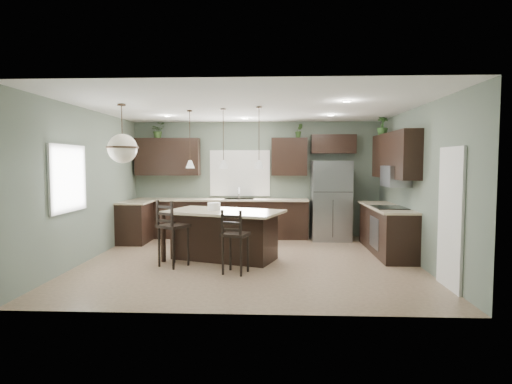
% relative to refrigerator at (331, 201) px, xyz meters
% --- Properties ---
extents(ground, '(6.00, 6.00, 0.00)m').
position_rel_refrigerator_xyz_m(ground, '(-1.77, -2.27, -0.93)').
color(ground, '#9E8466').
rests_on(ground, ground).
extents(pantry_door, '(0.04, 0.82, 2.04)m').
position_rel_refrigerator_xyz_m(pantry_door, '(1.21, -3.82, 0.09)').
color(pantry_door, white).
rests_on(pantry_door, ground).
extents(window_back, '(1.35, 0.02, 1.00)m').
position_rel_refrigerator_xyz_m(window_back, '(-2.17, 0.46, 0.62)').
color(window_back, white).
rests_on(window_back, room_shell).
extents(window_left, '(0.02, 1.10, 1.00)m').
position_rel_refrigerator_xyz_m(window_left, '(-4.75, -3.07, 0.62)').
color(window_left, white).
rests_on(window_left, room_shell).
extents(left_return_cabs, '(0.60, 0.90, 0.90)m').
position_rel_refrigerator_xyz_m(left_return_cabs, '(-4.47, -0.57, -0.48)').
color(left_return_cabs, black).
rests_on(left_return_cabs, ground).
extents(left_return_countertop, '(0.66, 0.96, 0.04)m').
position_rel_refrigerator_xyz_m(left_return_countertop, '(-4.45, -0.57, -0.01)').
color(left_return_countertop, beige).
rests_on(left_return_countertop, left_return_cabs).
extents(back_lower_cabs, '(4.20, 0.60, 0.90)m').
position_rel_refrigerator_xyz_m(back_lower_cabs, '(-2.62, 0.18, -0.48)').
color(back_lower_cabs, black).
rests_on(back_lower_cabs, ground).
extents(back_countertop, '(4.20, 0.66, 0.04)m').
position_rel_refrigerator_xyz_m(back_countertop, '(-2.62, 0.16, -0.01)').
color(back_countertop, beige).
rests_on(back_countertop, back_lower_cabs).
extents(sink_inset, '(0.70, 0.45, 0.01)m').
position_rel_refrigerator_xyz_m(sink_inset, '(-2.17, 0.16, 0.01)').
color(sink_inset, gray).
rests_on(sink_inset, back_countertop).
extents(faucet, '(0.02, 0.02, 0.28)m').
position_rel_refrigerator_xyz_m(faucet, '(-2.17, 0.13, 0.16)').
color(faucet, silver).
rests_on(faucet, back_countertop).
extents(back_upper_left, '(1.55, 0.34, 0.90)m').
position_rel_refrigerator_xyz_m(back_upper_left, '(-3.92, 0.31, 1.02)').
color(back_upper_left, black).
rests_on(back_upper_left, room_shell).
extents(back_upper_right, '(0.85, 0.34, 0.90)m').
position_rel_refrigerator_xyz_m(back_upper_right, '(-0.97, 0.31, 1.02)').
color(back_upper_right, black).
rests_on(back_upper_right, room_shell).
extents(fridge_header, '(1.05, 0.34, 0.45)m').
position_rel_refrigerator_xyz_m(fridge_header, '(0.08, 0.31, 1.32)').
color(fridge_header, black).
rests_on(fridge_header, room_shell).
extents(right_lower_cabs, '(0.60, 2.35, 0.90)m').
position_rel_refrigerator_xyz_m(right_lower_cabs, '(0.93, -1.40, -0.48)').
color(right_lower_cabs, black).
rests_on(right_lower_cabs, ground).
extents(right_countertop, '(0.66, 2.35, 0.04)m').
position_rel_refrigerator_xyz_m(right_countertop, '(0.91, -1.40, -0.01)').
color(right_countertop, beige).
rests_on(right_countertop, right_lower_cabs).
extents(cooktop, '(0.58, 0.75, 0.02)m').
position_rel_refrigerator_xyz_m(cooktop, '(0.91, -1.67, 0.02)').
color(cooktop, black).
rests_on(cooktop, right_countertop).
extents(wall_oven_front, '(0.01, 0.72, 0.60)m').
position_rel_refrigerator_xyz_m(wall_oven_front, '(0.63, -1.67, -0.48)').
color(wall_oven_front, gray).
rests_on(wall_oven_front, right_lower_cabs).
extents(right_upper_cabs, '(0.34, 2.35, 0.90)m').
position_rel_refrigerator_xyz_m(right_upper_cabs, '(1.06, -1.40, 1.02)').
color(right_upper_cabs, black).
rests_on(right_upper_cabs, room_shell).
extents(microwave, '(0.40, 0.75, 0.40)m').
position_rel_refrigerator_xyz_m(microwave, '(1.01, -1.67, 0.62)').
color(microwave, gray).
rests_on(microwave, right_upper_cabs).
extents(refrigerator, '(0.90, 0.74, 1.85)m').
position_rel_refrigerator_xyz_m(refrigerator, '(0.00, 0.00, 0.00)').
color(refrigerator, gray).
rests_on(refrigerator, ground).
extents(kitchen_island, '(2.36, 1.80, 0.92)m').
position_rel_refrigerator_xyz_m(kitchen_island, '(-2.25, -2.19, -0.46)').
color(kitchen_island, black).
rests_on(kitchen_island, ground).
extents(serving_dish, '(0.24, 0.24, 0.14)m').
position_rel_refrigerator_xyz_m(serving_dish, '(-2.44, -2.12, 0.07)').
color(serving_dish, white).
rests_on(serving_dish, kitchen_island).
extents(bar_stool_left, '(0.60, 0.60, 1.17)m').
position_rel_refrigerator_xyz_m(bar_stool_left, '(-3.07, -2.72, -0.34)').
color(bar_stool_left, black).
rests_on(bar_stool_left, ground).
extents(bar_stool_right, '(0.49, 0.49, 1.06)m').
position_rel_refrigerator_xyz_m(bar_stool_right, '(-1.95, -3.15, -0.39)').
color(bar_stool_right, black).
rests_on(bar_stool_right, ground).
extents(pendant_left, '(0.17, 0.17, 1.10)m').
position_rel_refrigerator_xyz_m(pendant_left, '(-2.92, -1.96, 1.32)').
color(pendant_left, white).
rests_on(pendant_left, room_shell).
extents(pendant_center, '(0.17, 0.17, 1.10)m').
position_rel_refrigerator_xyz_m(pendant_center, '(-2.25, -2.19, 1.32)').
color(pendant_center, white).
rests_on(pendant_center, room_shell).
extents(pendant_right, '(0.17, 0.17, 1.10)m').
position_rel_refrigerator_xyz_m(pendant_right, '(-1.59, -2.41, 1.32)').
color(pendant_right, silver).
rests_on(pendant_right, room_shell).
extents(chandelier, '(0.54, 0.54, 1.00)m').
position_rel_refrigerator_xyz_m(chandelier, '(-3.90, -2.84, 1.38)').
color(chandelier, beige).
rests_on(chandelier, room_shell).
extents(plant_back_left, '(0.42, 0.39, 0.37)m').
position_rel_refrigerator_xyz_m(plant_back_left, '(-4.14, 0.28, 1.66)').
color(plant_back_left, '#334F22').
rests_on(plant_back_left, back_upper_left).
extents(plant_back_right, '(0.21, 0.18, 0.34)m').
position_rel_refrigerator_xyz_m(plant_back_right, '(-0.74, 0.28, 1.64)').
color(plant_back_right, '#375826').
rests_on(plant_back_right, back_upper_right).
extents(plant_right_wall, '(0.24, 0.24, 0.41)m').
position_rel_refrigerator_xyz_m(plant_right_wall, '(1.03, -0.52, 1.68)').
color(plant_right_wall, '#325A27').
rests_on(plant_right_wall, right_upper_cabs).
extents(room_shell, '(6.00, 6.00, 6.00)m').
position_rel_refrigerator_xyz_m(room_shell, '(-1.77, -2.27, 0.77)').
color(room_shell, slate).
rests_on(room_shell, ground).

